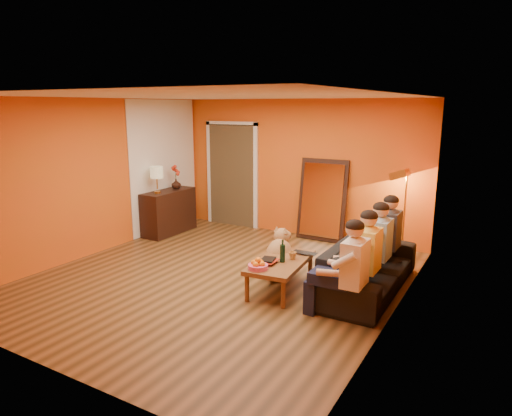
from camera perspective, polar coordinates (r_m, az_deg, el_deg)
The scene contains 27 objects.
room_shell at distance 6.73m, azimuth -3.14°, elevation 2.61°, with size 5.00×5.50×2.60m.
white_accent at distance 9.31m, azimuth -11.40°, elevation 5.20°, with size 0.02×1.90×2.58m, color white.
doorway_recess at distance 9.61m, azimuth -2.63°, elevation 4.16°, with size 1.06×0.30×2.10m, color #3F2D19.
door_jamb_left at distance 9.83m, azimuth -5.81°, elevation 4.30°, with size 0.08×0.06×2.20m, color white.
door_jamb_right at distance 9.22m, azimuth -0.03°, elevation 3.80°, with size 0.08×0.06×2.20m, color white.
door_header at distance 9.41m, azimuth -3.09°, elevation 10.52°, with size 1.22×0.06×0.08m, color white.
mirror_frame at distance 8.56m, azimuth 8.31°, elevation 1.01°, with size 0.92×0.06×1.52m, color black.
mirror_glass at distance 8.53m, azimuth 8.21°, elevation 0.96°, with size 0.78×0.02×1.36m, color white.
sideboard at distance 9.15m, azimuth -10.83°, elevation -0.47°, with size 0.44×1.18×0.85m, color black.
table_lamp at distance 8.80m, azimuth -12.28°, elevation 3.45°, with size 0.24×0.24×0.51m, color beige, non-canonical shape.
sofa at distance 6.45m, azimuth 13.75°, elevation -7.20°, with size 0.86×2.20×0.64m, color black.
coffee_table at distance 6.32m, azimuth 3.09°, elevation -8.33°, with size 0.62×1.22×0.42m, color brown, non-canonical shape.
floor_lamp at distance 7.88m, azimuth 18.05°, elevation -0.82°, with size 0.30×0.24×1.44m, color gold, non-canonical shape.
dog at distance 6.71m, azimuth 2.91°, elevation -5.63°, with size 0.40×0.62×0.74m, color #AC6E4D, non-canonical shape.
person_far_left at distance 5.42m, azimuth 12.21°, elevation -7.77°, with size 0.70×0.44×1.22m, color silver, non-canonical shape.
person_mid_left at distance 5.91m, azimuth 13.87°, elevation -6.09°, with size 0.70×0.44×1.22m, color #E8C34D, non-canonical shape.
person_mid_right at distance 6.42m, azimuth 15.26°, elevation -4.66°, with size 0.70×0.44×1.22m, color #87ABD0, non-canonical shape.
person_far_right at distance 6.93m, azimuth 16.44°, elevation -3.45°, with size 0.70×0.44×1.22m, color #2F2E33, non-canonical shape.
fruit_bowl at distance 5.89m, azimuth 0.25°, elevation -6.90°, with size 0.26×0.26×0.16m, color #D34A75, non-canonical shape.
wine_bottle at distance 6.14m, azimuth 3.34°, elevation -5.38°, with size 0.07×0.07×0.31m, color black.
tumbler at distance 6.28m, azimuth 4.60°, elevation -5.95°, with size 0.11×0.11×0.10m, color #B27F3F.
laptop at distance 6.47m, azimuth 5.95°, elevation -5.77°, with size 0.36×0.23×0.03m, color black.
book_lower at distance 6.16m, azimuth 0.76°, elevation -6.70°, with size 0.17×0.23×0.02m, color black.
book_mid at distance 6.15m, azimuth 0.89°, elevation -6.51°, with size 0.19×0.26×0.02m, color red.
book_upper at distance 6.14m, azimuth 0.72°, elevation -6.36°, with size 0.17×0.23×0.02m, color black.
vase at distance 9.24m, azimuth -9.95°, elevation 2.99°, with size 0.19×0.19×0.20m, color black.
flowers at distance 9.20m, azimuth -10.02°, elevation 4.60°, with size 0.17×0.17×0.48m, color red, non-canonical shape.
Camera 1 is at (3.62, -5.17, 2.48)m, focal length 32.00 mm.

